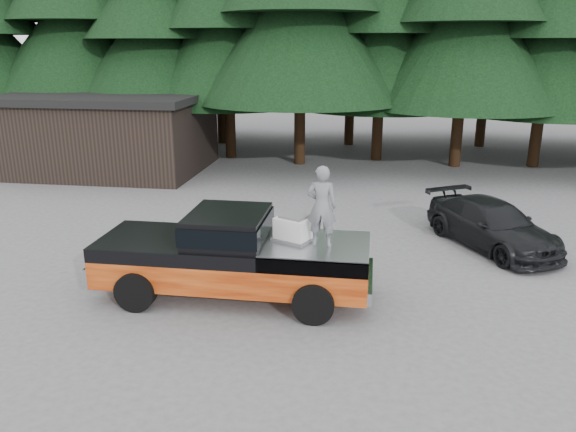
# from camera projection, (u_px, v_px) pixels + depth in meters

# --- Properties ---
(ground) EXTENTS (120.00, 120.00, 0.00)m
(ground) POSITION_uv_depth(u_px,v_px,m) (258.00, 301.00, 12.10)
(ground) COLOR #525154
(ground) RESTS_ON ground
(pickup_truck) EXTENTS (6.00, 2.04, 1.33)m
(pickup_truck) POSITION_uv_depth(u_px,v_px,m) (234.00, 268.00, 12.18)
(pickup_truck) COLOR orange
(pickup_truck) RESTS_ON ground
(truck_cab) EXTENTS (1.66, 1.90, 0.59)m
(truck_cab) POSITION_uv_depth(u_px,v_px,m) (228.00, 226.00, 11.91)
(truck_cab) COLOR black
(truck_cab) RESTS_ON pickup_truck
(air_compressor) EXTENTS (0.88, 0.82, 0.48)m
(air_compressor) POSITION_uv_depth(u_px,v_px,m) (294.00, 229.00, 11.85)
(air_compressor) COLOR silver
(air_compressor) RESTS_ON pickup_truck
(man_on_bed) EXTENTS (0.63, 0.43, 1.69)m
(man_on_bed) POSITION_uv_depth(u_px,v_px,m) (322.00, 206.00, 11.35)
(man_on_bed) COLOR slate
(man_on_bed) RESTS_ON pickup_truck
(parked_car) EXTENTS (3.64, 4.61, 1.25)m
(parked_car) POSITION_uv_depth(u_px,v_px,m) (492.00, 225.00, 15.19)
(parked_car) COLOR black
(parked_car) RESTS_ON ground
(utility_building) EXTENTS (8.40, 6.40, 3.30)m
(utility_building) POSITION_uv_depth(u_px,v_px,m) (109.00, 132.00, 24.24)
(utility_building) COLOR black
(utility_building) RESTS_ON ground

